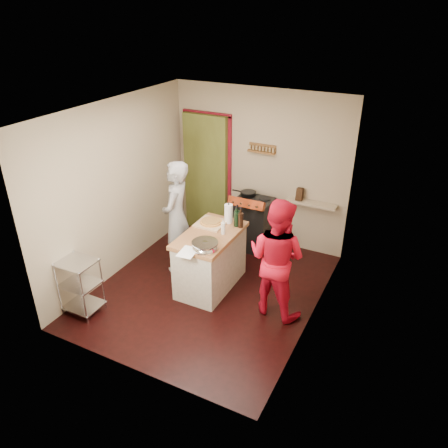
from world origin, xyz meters
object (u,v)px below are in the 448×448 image
at_px(person_stripe, 176,217).
at_px(stove, 252,223).
at_px(wire_shelving, 80,284).
at_px(person_red, 277,258).
at_px(island, 211,258).

bearing_deg(person_stripe, stove, 129.68).
height_order(wire_shelving, person_stripe, person_stripe).
distance_m(wire_shelving, person_stripe, 1.69).
relative_size(wire_shelving, person_red, 0.49).
distance_m(person_stripe, person_red, 1.77).
distance_m(island, person_stripe, 0.85).
xyz_separation_m(stove, wire_shelving, (-1.33, -2.62, -0.01)).
distance_m(island, person_red, 1.09).
height_order(stove, person_stripe, person_stripe).
height_order(stove, person_red, person_red).
bearing_deg(stove, island, -93.20).
distance_m(stove, person_stripe, 1.40).
relative_size(stove, person_red, 0.61).
bearing_deg(person_stripe, island, 56.79).
xyz_separation_m(island, person_stripe, (-0.71, 0.24, 0.40)).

